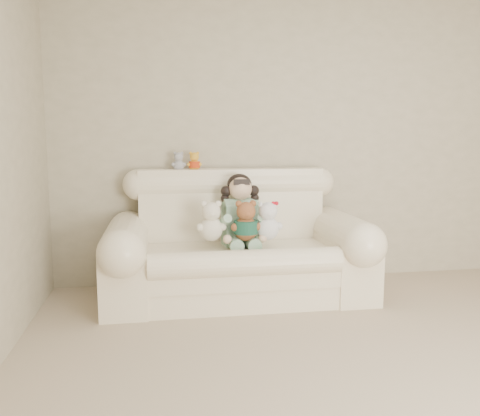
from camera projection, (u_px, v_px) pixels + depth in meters
name	position (u px, v px, depth m)	size (l,w,h in m)	color
wall_back	(308.00, 136.00, 4.48)	(4.50, 4.50, 0.00)	#C0B498
sofa	(238.00, 235.00, 3.98)	(2.10, 0.95, 1.03)	#FFF5CD
seated_child	(240.00, 209.00, 4.04)	(0.35, 0.43, 0.59)	#2B7C44
brown_teddy	(246.00, 217.00, 3.84)	(0.24, 0.18, 0.37)	brown
white_cat	(268.00, 217.00, 3.87)	(0.23, 0.18, 0.36)	white
cream_teddy	(211.00, 217.00, 3.84)	(0.23, 0.18, 0.37)	white
yellow_mini_bear	(194.00, 160.00, 4.20)	(0.12, 0.09, 0.19)	gold
grey_mini_plush	(179.00, 160.00, 4.19)	(0.12, 0.09, 0.19)	#A8A9AF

